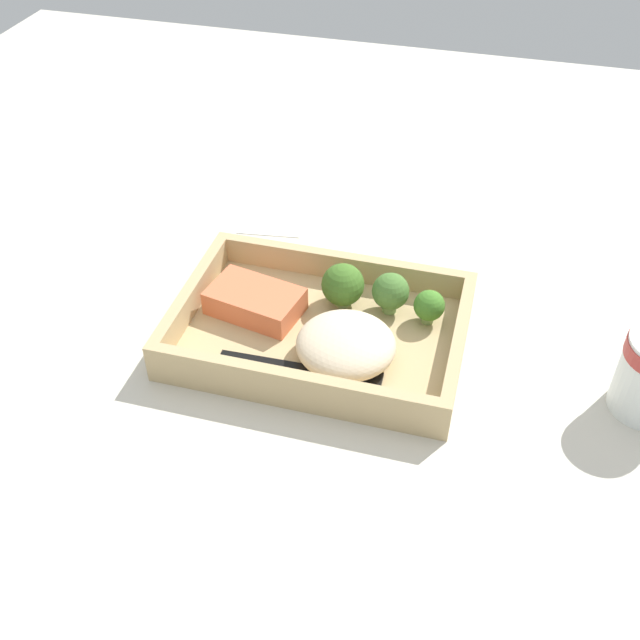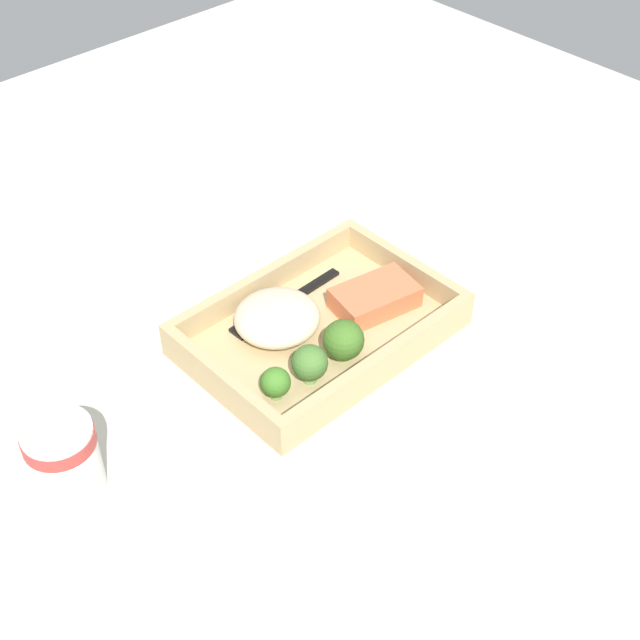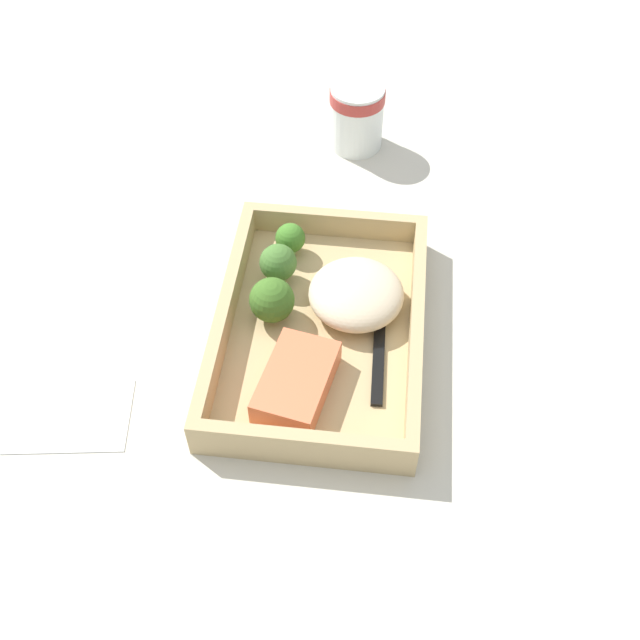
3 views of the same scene
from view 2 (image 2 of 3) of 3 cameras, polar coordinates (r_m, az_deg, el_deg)
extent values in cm
cube|color=beige|center=(99.93, 0.00, -1.58)|extent=(160.00, 160.00, 2.00)
cube|color=tan|center=(98.84, 0.00, -0.91)|extent=(28.61, 19.74, 1.20)
cube|color=tan|center=(102.76, -3.54, 2.52)|extent=(28.61, 1.20, 2.99)
cube|color=tan|center=(92.71, 3.92, -2.80)|extent=(28.61, 1.20, 2.99)
cube|color=tan|center=(105.06, 5.48, 3.41)|extent=(1.20, 17.34, 2.99)
cube|color=tan|center=(91.22, -6.31, -3.93)|extent=(1.20, 17.34, 2.99)
cube|color=#E16D44|center=(100.76, 3.53, 1.44)|extent=(10.25, 7.45, 2.61)
ellipsoid|color=beige|center=(97.29, -2.76, 0.16)|extent=(9.56, 9.45, 3.72)
cylinder|color=#83A264|center=(94.90, 1.50, -2.11)|extent=(1.69, 1.69, 1.30)
sphere|color=#3F6A23|center=(93.60, 1.52, -1.28)|extent=(4.45, 4.45, 4.45)
cylinder|color=#749E58|center=(92.30, -0.65, -3.56)|extent=(1.45, 1.45, 1.56)
sphere|color=#467330|center=(91.01, -0.66, -2.75)|extent=(3.82, 3.82, 3.82)
cylinder|color=#799A58|center=(90.89, -2.84, -4.66)|extent=(1.20, 1.20, 1.27)
sphere|color=#417A27|center=(89.81, -2.87, -4.00)|extent=(3.16, 3.16, 3.16)
cube|color=black|center=(102.62, -1.40, 1.61)|extent=(12.43, 1.48, 0.44)
cube|color=black|center=(98.74, -4.71, -0.49)|extent=(3.47, 2.30, 0.44)
cylinder|color=white|center=(85.41, -16.04, -8.58)|extent=(6.45, 6.45, 8.13)
cylinder|color=#B23833|center=(83.25, -16.41, -7.29)|extent=(6.64, 6.64, 1.46)
cube|color=white|center=(96.28, 14.51, -4.46)|extent=(9.36, 13.62, 0.24)
camera|label=1|loc=(1.14, -28.76, 29.40)|focal=42.00mm
camera|label=3|loc=(1.12, 18.97, 35.41)|focal=42.00mm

